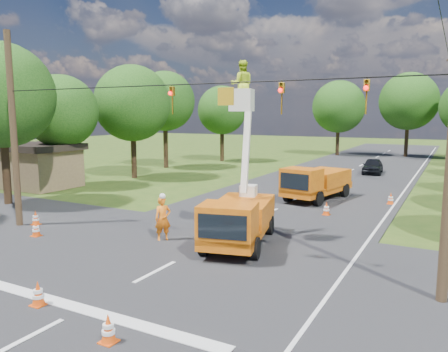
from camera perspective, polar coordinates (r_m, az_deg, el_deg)
The scene contains 25 objects.
ground at distance 32.80m, azimuth 12.60°, elevation -1.34°, with size 140.00×140.00×0.00m, color #2B4715.
road_main at distance 32.80m, azimuth 12.60°, elevation -1.34°, with size 12.00×100.00×0.06m, color black.
road_cross at distance 16.63m, azimuth -4.74°, elevation -10.37°, with size 56.00×10.00×0.07m, color black.
stop_bar at distance 12.89m, azimuth -17.94°, elevation -16.39°, with size 9.00×0.45×0.02m, color silver.
edge_line at distance 31.79m, azimuth 22.37°, elevation -2.05°, with size 0.12×90.00×0.02m, color silver.
bucket_truck at distance 17.48m, azimuth 1.97°, elevation -3.90°, with size 3.24×5.80×7.35m.
second_truck at distance 27.40m, azimuth 11.90°, elevation -0.79°, with size 3.15×5.99×2.14m.
ground_worker at distance 18.42m, azimuth -7.99°, elevation -5.57°, with size 0.68×0.45×1.87m, color orange.
distant_car at distance 41.01m, azimuth 18.84°, elevation 1.25°, with size 1.62×4.03×1.37m, color black.
traffic_cone_0 at distance 13.43m, azimuth -23.11°, elevation -13.97°, with size 0.38×0.38×0.71m.
traffic_cone_1 at distance 10.96m, azimuth -14.87°, elevation -18.74°, with size 0.38×0.38×0.71m.
traffic_cone_2 at distance 23.49m, azimuth 13.23°, elevation -4.17°, with size 0.38×0.38×0.71m.
traffic_cone_3 at distance 20.60m, azimuth -23.34°, elevation -6.34°, with size 0.38×0.38×0.71m.
traffic_cone_4 at distance 22.69m, azimuth -23.39°, elevation -5.06°, with size 0.38×0.38×0.71m.
traffic_cone_6 at distance 27.37m, azimuth 20.94°, elevation -2.77°, with size 0.38×0.38×0.71m.
pole_left at distance 22.44m, azimuth -25.80°, elevation 5.35°, with size 0.30×0.30×9.00m.
signal_span at distance 14.69m, azimuth 2.41°, elevation 10.51°, with size 18.00×0.29×1.07m.
shed at distance 34.23m, azimuth -23.11°, elevation 1.33°, with size 5.50×4.50×3.15m.
tree_left_b at distance 28.26m, azimuth -27.12°, elevation 9.34°, with size 6.00×6.00×9.32m.
tree_left_c at distance 33.53m, azimuth -20.51°, elevation 7.89°, with size 5.20×5.20×8.06m.
tree_left_d at distance 36.80m, azimuth -11.89°, elevation 9.26°, with size 6.20×6.20×9.24m.
tree_left_e at distance 43.45m, azimuth -7.73°, elevation 9.64°, with size 5.80×5.80×9.41m.
tree_left_f at distance 49.15m, azimuth -0.25°, elevation 8.58°, with size 5.40×5.40×8.40m.
tree_far_a at distance 57.85m, azimuth 14.76°, elevation 8.74°, with size 6.60×6.60×9.50m.
tree_far_b at distance 58.50m, azimuth 22.98°, elevation 8.97°, with size 7.00×7.00×10.32m.
Camera 1 is at (8.62, -11.21, 5.25)m, focal length 35.00 mm.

